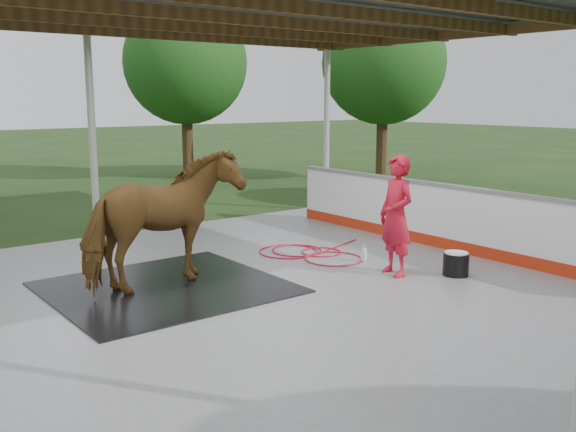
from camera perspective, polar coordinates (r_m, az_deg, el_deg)
ground at (r=8.56m, az=-4.80°, el=-7.85°), size 100.00×100.00×0.00m
concrete_slab at (r=8.55m, az=-4.80°, el=-7.69°), size 12.00×10.00×0.05m
dasher_board at (r=11.49m, az=14.76°, el=-0.35°), size 0.16×8.00×1.15m
tree_belt at (r=9.11m, az=-6.76°, el=17.37°), size 28.00×28.00×5.80m
rubber_mat at (r=9.22m, az=-10.80°, el=-6.23°), size 3.08×2.89×0.02m
horse at (r=9.00m, az=-11.01°, el=-0.37°), size 2.36×1.30×1.90m
handler at (r=9.68m, az=9.59°, el=0.03°), size 0.54×0.73×1.81m
wash_bucket at (r=9.98m, az=14.70°, el=-4.11°), size 0.38×0.38×0.35m
soap_bottle_a at (r=10.55m, az=6.77°, el=-3.27°), size 0.15×0.15×0.28m
soap_bottle_b at (r=10.84m, az=14.65°, el=-3.42°), size 0.12×0.12×0.19m
hose_coil at (r=10.99m, az=1.81°, el=-3.33°), size 2.09×1.86×0.02m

